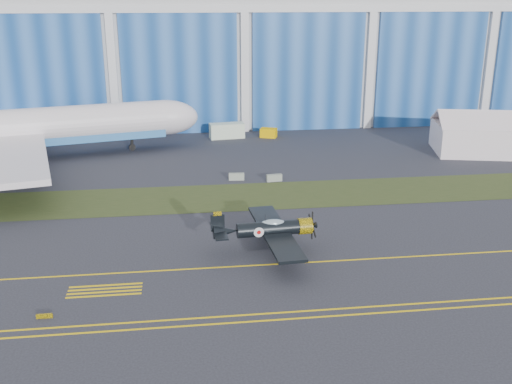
{
  "coord_description": "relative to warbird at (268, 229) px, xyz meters",
  "views": [
    {
      "loc": [
        -11.37,
        -53.17,
        23.17
      ],
      "look_at": [
        -3.6,
        6.65,
        2.99
      ],
      "focal_mm": 42.0,
      "sensor_mm": 36.0,
      "label": 1
    }
  ],
  "objects": [
    {
      "name": "edge_line_far",
      "position": [
        3.6,
        -11.15,
        -2.38
      ],
      "size": [
        80.0,
        0.2,
        0.02
      ],
      "primitive_type": "cube",
      "color": "yellow",
      "rests_on": "ground"
    },
    {
      "name": "tent",
      "position": [
        37.61,
        32.45,
        0.88
      ],
      "size": [
        15.98,
        13.16,
        6.53
      ],
      "rotation": [
        0.0,
        0.0,
        -0.23
      ],
      "color": "white",
      "rests_on": "ground"
    },
    {
      "name": "barrier_b",
      "position": [
        4.04,
        21.92,
        -1.94
      ],
      "size": [
        2.05,
        0.82,
        0.9
      ],
      "primitive_type": "cube",
      "rotation": [
        0.0,
        0.0,
        0.11
      ],
      "color": "gray",
      "rests_on": "ground"
    },
    {
      "name": "hangar",
      "position": [
        3.6,
        74.13,
        12.57
      ],
      "size": [
        220.0,
        45.7,
        30.0
      ],
      "color": "silver",
      "rests_on": "ground"
    },
    {
      "name": "jetliner",
      "position": [
        -31.52,
        36.58,
        8.21
      ],
      "size": [
        70.9,
        64.02,
        21.18
      ],
      "rotation": [
        0.0,
        0.0,
        0.23
      ],
      "color": "white",
      "rests_on": "ground"
    },
    {
      "name": "tug",
      "position": [
        6.98,
        46.39,
        -1.62
      ],
      "size": [
        3.06,
        2.51,
        1.53
      ],
      "primitive_type": "cube",
      "rotation": [
        0.0,
        0.0,
        -0.39
      ],
      "color": "#FFC100",
      "rests_on": "ground"
    },
    {
      "name": "guard_board_left",
      "position": [
        -18.4,
        -9.65,
        -2.21
      ],
      "size": [
        1.2,
        0.15,
        0.35
      ],
      "primitive_type": "cube",
      "color": "yellow",
      "rests_on": "ground"
    },
    {
      "name": "taxiway_centreline",
      "position": [
        3.6,
        -2.65,
        -2.38
      ],
      "size": [
        200.0,
        0.2,
        0.02
      ],
      "primitive_type": "cube",
      "color": "yellow",
      "rests_on": "ground"
    },
    {
      "name": "edge_line_near",
      "position": [
        3.6,
        -12.15,
        -2.38
      ],
      "size": [
        80.0,
        0.2,
        0.02
      ],
      "primitive_type": "cube",
      "color": "yellow",
      "rests_on": "ground"
    },
    {
      "name": "shipping_container",
      "position": [
        -0.0,
        46.81,
        -1.15
      ],
      "size": [
        5.92,
        2.93,
        2.46
      ],
      "primitive_type": "cube",
      "rotation": [
        0.0,
        0.0,
        0.12
      ],
      "color": "silver",
      "rests_on": "ground"
    },
    {
      "name": "grass_median",
      "position": [
        3.6,
        16.35,
        -2.37
      ],
      "size": [
        260.0,
        10.0,
        0.02
      ],
      "primitive_type": "cube",
      "color": "#475128",
      "rests_on": "ground"
    },
    {
      "name": "ground",
      "position": [
        3.6,
        2.35,
        -2.39
      ],
      "size": [
        260.0,
        260.0,
        0.0
      ],
      "primitive_type": "plane",
      "color": "#2F313A",
      "rests_on": "ground"
    },
    {
      "name": "warbird",
      "position": [
        0.0,
        0.0,
        0.0
      ],
      "size": [
        12.06,
        14.21,
        4.0
      ],
      "rotation": [
        0.0,
        0.0,
        0.07
      ],
      "color": "black",
      "rests_on": "ground"
    },
    {
      "name": "hold_short_ladder",
      "position": [
        -14.4,
        -5.75,
        -2.38
      ],
      "size": [
        6.0,
        2.4,
        0.02
      ],
      "primitive_type": null,
      "color": "yellow",
      "rests_on": "ground"
    },
    {
      "name": "barrier_a",
      "position": [
        -0.73,
        23.1,
        -1.94
      ],
      "size": [
        2.04,
        0.75,
        0.9
      ],
      "primitive_type": "cube",
      "rotation": [
        0.0,
        0.0,
        -0.07
      ],
      "color": "#929D8E",
      "rests_on": "ground"
    }
  ]
}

